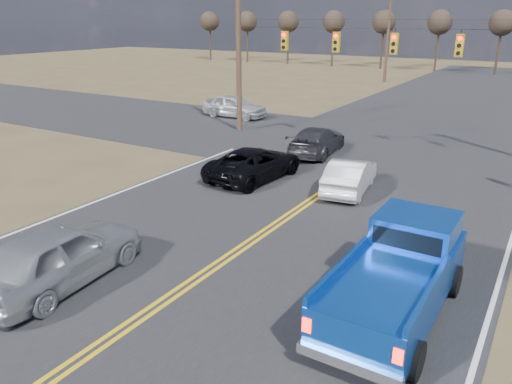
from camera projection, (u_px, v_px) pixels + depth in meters
The scene contains 12 objects.
ground at pixel (138, 320), 11.33m from camera, with size 160.00×160.00×0.00m, color brown.
road_main at pixel (321, 194), 19.39m from camera, with size 14.00×120.00×0.02m, color #28282B.
road_cross at pixel (385, 150), 25.83m from camera, with size 120.00×12.00×0.02m, color #28282B.
signal_gantry at pixel (403, 49), 23.73m from camera, with size 19.60×4.83×10.00m.
utility_poles at pixel (388, 46), 23.29m from camera, with size 19.60×58.32×10.00m.
treeline at pixel (437, 31), 31.15m from camera, with size 87.00×117.80×7.40m.
pickup_truck at pixel (398, 276), 11.27m from camera, with size 2.23×5.49×2.05m.
silver_suv at pixel (58, 255), 12.66m from camera, with size 1.92×4.77×1.63m, color #9A9CA1.
black_suv at pixel (255, 163), 21.09m from camera, with size 2.22×4.82×1.34m, color black.
white_car_queue at pixel (350, 175), 19.53m from camera, with size 1.40×4.02×1.32m, color white.
dgrey_car_queue at pixel (317, 141), 24.94m from camera, with size 1.88×4.62×1.34m, color #333338.
cross_car_west at pixel (235, 106), 34.05m from camera, with size 4.50×1.81×1.53m, color silver.
Camera 1 is at (7.36, -6.90, 6.52)m, focal length 35.00 mm.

